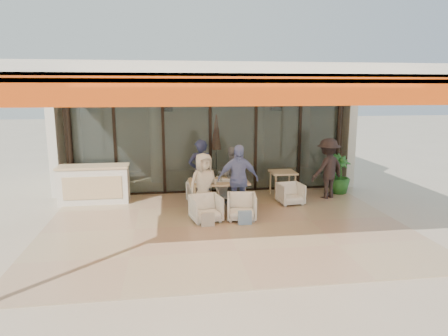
% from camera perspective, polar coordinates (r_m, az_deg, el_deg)
% --- Properties ---
extents(ground, '(70.00, 70.00, 0.00)m').
position_cam_1_polar(ground, '(9.10, 0.20, -8.23)').
color(ground, '#C6B293').
rests_on(ground, ground).
extents(terrace_floor, '(8.00, 6.00, 0.01)m').
position_cam_1_polar(terrace_floor, '(9.10, 0.20, -8.20)').
color(terrace_floor, tan).
rests_on(terrace_floor, ground).
extents(terrace_structure, '(8.00, 6.00, 3.40)m').
position_cam_1_polar(terrace_structure, '(8.33, 0.49, 12.72)').
color(terrace_structure, silver).
rests_on(terrace_structure, ground).
extents(glass_storefront, '(8.08, 0.10, 3.20)m').
position_cam_1_polar(glass_storefront, '(11.65, -1.98, 4.15)').
color(glass_storefront, '#9EADA3').
rests_on(glass_storefront, ground).
extents(interior_block, '(9.05, 3.62, 3.52)m').
position_cam_1_polar(interior_block, '(13.89, -3.03, 7.88)').
color(interior_block, silver).
rests_on(interior_block, ground).
extents(host_counter, '(1.85, 0.65, 1.04)m').
position_cam_1_polar(host_counter, '(11.24, -18.04, -2.20)').
color(host_counter, silver).
rests_on(host_counter, ground).
extents(dining_table, '(1.50, 0.90, 0.93)m').
position_cam_1_polar(dining_table, '(10.16, -0.83, -2.13)').
color(dining_table, '#DDBC87').
rests_on(dining_table, ground).
extents(chair_far_left, '(0.75, 0.72, 0.65)m').
position_cam_1_polar(chair_far_left, '(11.12, -3.58, -2.91)').
color(chair_far_left, white).
rests_on(chair_far_left, ground).
extents(chair_far_right, '(0.67, 0.63, 0.67)m').
position_cam_1_polar(chair_far_right, '(11.21, 0.71, -2.71)').
color(chair_far_right, white).
rests_on(chair_far_right, ground).
extents(chair_near_left, '(0.78, 0.75, 0.69)m').
position_cam_1_polar(chair_near_left, '(9.29, -2.60, -5.62)').
color(chair_near_left, white).
rests_on(chair_near_left, ground).
extents(chair_near_right, '(0.75, 0.72, 0.69)m').
position_cam_1_polar(chair_near_right, '(9.40, 2.53, -5.40)').
color(chair_near_right, white).
rests_on(chair_near_right, ground).
extents(diner_navy, '(0.68, 0.48, 1.76)m').
position_cam_1_polar(diner_navy, '(10.51, -3.39, -0.63)').
color(diner_navy, '#1A223A').
rests_on(diner_navy, ground).
extents(diner_grey, '(0.79, 0.63, 1.54)m').
position_cam_1_polar(diner_grey, '(10.63, 1.14, -1.06)').
color(diner_grey, slate).
rests_on(diner_grey, ground).
extents(diner_cream, '(0.87, 0.71, 1.53)m').
position_cam_1_polar(diner_cream, '(9.66, -2.91, -2.36)').
color(diner_cream, beige).
rests_on(diner_cream, ground).
extents(diner_periwinkle, '(1.01, 0.43, 1.72)m').
position_cam_1_polar(diner_periwinkle, '(9.75, 2.00, -1.65)').
color(diner_periwinkle, '#737FC0').
rests_on(diner_periwinkle, ground).
extents(tote_bag_cream, '(0.30, 0.10, 0.34)m').
position_cam_1_polar(tote_bag_cream, '(8.96, -2.33, -7.42)').
color(tote_bag_cream, silver).
rests_on(tote_bag_cream, ground).
extents(tote_bag_blue, '(0.30, 0.10, 0.34)m').
position_cam_1_polar(tote_bag_blue, '(9.08, 2.99, -7.17)').
color(tote_bag_blue, '#99BFD8').
rests_on(tote_bag_blue, ground).
extents(side_table, '(0.70, 0.70, 0.74)m').
position_cam_1_polar(side_table, '(11.41, 8.40, -1.02)').
color(side_table, '#DDBC87').
rests_on(side_table, ground).
extents(side_chair, '(0.68, 0.64, 0.64)m').
position_cam_1_polar(side_chair, '(10.79, 9.49, -3.51)').
color(side_chair, white).
rests_on(side_chair, ground).
extents(standing_woman, '(1.27, 1.04, 1.71)m').
position_cam_1_polar(standing_woman, '(11.48, 14.58, -0.10)').
color(standing_woman, black).
rests_on(standing_woman, ground).
extents(potted_palm, '(0.82, 0.82, 1.17)m').
position_cam_1_polar(potted_palm, '(12.15, 16.09, -0.85)').
color(potted_palm, '#1E5919').
rests_on(potted_palm, ground).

